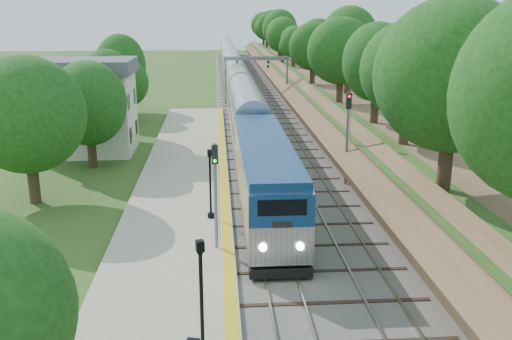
{
  "coord_description": "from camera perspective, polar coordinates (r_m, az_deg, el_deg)",
  "views": [
    {
      "loc": [
        -2.78,
        -19.19,
        11.96
      ],
      "look_at": [
        -0.5,
        13.26,
        2.8
      ],
      "focal_mm": 40.0,
      "sensor_mm": 36.0,
      "label": 1
    }
  ],
  "objects": [
    {
      "name": "lamppost_mid",
      "position": [
        20.03,
        -5.45,
        -13.25
      ],
      "size": [
        0.42,
        0.42,
        4.25
      ],
      "color": "black",
      "rests_on": "platform"
    },
    {
      "name": "embankment",
      "position": [
        80.9,
        5.41,
        8.55
      ],
      "size": [
        10.64,
        170.0,
        11.7
      ],
      "color": "brown",
      "rests_on": "ground"
    },
    {
      "name": "signal_gantry",
      "position": [
        74.71,
        0.03,
        10.24
      ],
      "size": [
        8.4,
        0.38,
        6.2
      ],
      "color": "slate",
      "rests_on": "ground"
    },
    {
      "name": "signal_platform",
      "position": [
        28.02,
        -4.09,
        -1.45
      ],
      "size": [
        0.32,
        0.25,
        5.41
      ],
      "color": "slate",
      "rests_on": "platform"
    },
    {
      "name": "signal_farside",
      "position": [
        39.75,
        9.14,
        4.12
      ],
      "size": [
        0.36,
        0.28,
        6.51
      ],
      "color": "slate",
      "rests_on": "ground"
    },
    {
      "name": "trees_behind_platform",
      "position": [
        41.4,
        -15.69,
        4.8
      ],
      "size": [
        7.82,
        53.32,
        7.21
      ],
      "color": "#332316",
      "rests_on": "ground"
    },
    {
      "name": "station_building",
      "position": [
        51.07,
        -16.76,
        6.2
      ],
      "size": [
        8.6,
        6.6,
        8.0
      ],
      "color": "silver",
      "rests_on": "ground"
    },
    {
      "name": "trackbed",
      "position": [
        80.22,
        -0.56,
        7.2
      ],
      "size": [
        9.5,
        170.0,
        0.28
      ],
      "color": "#4C4944",
      "rests_on": "ground"
    },
    {
      "name": "platform",
      "position": [
        37.19,
        -7.55,
        -2.87
      ],
      "size": [
        6.4,
        68.0,
        0.38
      ],
      "primitive_type": "cube",
      "color": "#A79D87",
      "rests_on": "ground"
    },
    {
      "name": "yellow_stripe",
      "position": [
        37.05,
        -3.16,
        -2.5
      ],
      "size": [
        0.55,
        68.0,
        0.01
      ],
      "primitive_type": "cube",
      "color": "gold",
      "rests_on": "platform"
    },
    {
      "name": "lamppost_far",
      "position": [
        32.58,
        -4.59,
        -1.78
      ],
      "size": [
        0.4,
        0.4,
        4.05
      ],
      "color": "black",
      "rests_on": "platform"
    },
    {
      "name": "ground",
      "position": [
        22.79,
        3.74,
        -15.97
      ],
      "size": [
        320.0,
        320.0,
        0.0
      ],
      "primitive_type": "plane",
      "color": "#2D4C19",
      "rests_on": "ground"
    },
    {
      "name": "train",
      "position": [
        92.45,
        -2.31,
        9.68
      ],
      "size": [
        2.97,
        139.37,
        4.36
      ],
      "color": "black",
      "rests_on": "trackbed"
    }
  ]
}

